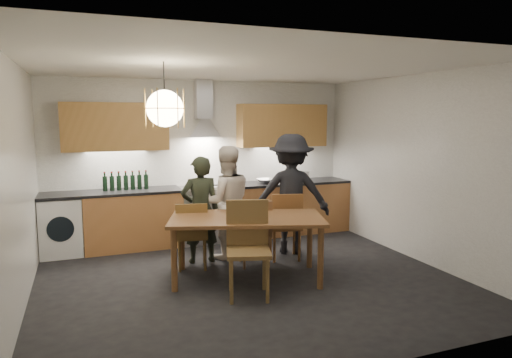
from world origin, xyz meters
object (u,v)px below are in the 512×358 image
object	(u,v)px
chair_front	(248,241)
mixing_bowl	(266,181)
person_left	(200,210)
person_mid	(226,202)
dining_table	(247,224)
chair_back_left	(192,231)
person_right	(291,194)
stock_pot	(303,177)
wine_bottles	(126,181)

from	to	relation	value
chair_front	mixing_bowl	size ratio (longest dim) A/B	3.45
person_left	person_mid	xyz separation A→B (m)	(0.40, 0.07, 0.06)
dining_table	mixing_bowl	size ratio (longest dim) A/B	6.66
chair_back_left	person_right	size ratio (longest dim) A/B	0.51
chair_front	mixing_bowl	bearing A→B (deg)	79.76
person_left	stock_pot	world-z (taller)	person_left
person_left	wine_bottles	world-z (taller)	person_left
person_left	stock_pot	distance (m)	2.33
person_mid	dining_table	bearing A→B (deg)	91.44
person_mid	wine_bottles	world-z (taller)	person_mid
stock_pot	wine_bottles	xyz separation A→B (m)	(-2.96, 0.10, 0.06)
mixing_bowl	chair_front	bearing A→B (deg)	-116.69
chair_front	person_left	distance (m)	1.34
chair_front	mixing_bowl	world-z (taller)	chair_front
dining_table	person_right	bearing A→B (deg)	58.13
chair_back_left	dining_table	bearing A→B (deg)	146.51
person_left	person_right	bearing A→B (deg)	-179.56
dining_table	person_right	world-z (taller)	person_right
chair_front	wine_bottles	distance (m)	2.71
person_left	mixing_bowl	xyz separation A→B (m)	(1.38, 1.00, 0.20)
person_mid	person_left	bearing A→B (deg)	13.54
chair_back_left	person_mid	world-z (taller)	person_mid
chair_front	mixing_bowl	distance (m)	2.61
stock_pot	person_left	bearing A→B (deg)	-153.99
person_right	wine_bottles	bearing A→B (deg)	-4.29
mixing_bowl	person_mid	bearing A→B (deg)	-137.02
chair_back_left	stock_pot	xyz separation A→B (m)	(2.27, 1.29, 0.46)
dining_table	mixing_bowl	bearing A→B (deg)	79.50
person_mid	person_right	bearing A→B (deg)	176.88
person_right	mixing_bowl	bearing A→B (deg)	-68.44
chair_back_left	wine_bottles	world-z (taller)	wine_bottles
dining_table	person_right	size ratio (longest dim) A/B	1.17
dining_table	wine_bottles	size ratio (longest dim) A/B	3.05
person_mid	stock_pot	xyz separation A→B (m)	(1.68, 0.94, 0.18)
person_mid	mixing_bowl	distance (m)	1.36
dining_table	stock_pot	bearing A→B (deg)	65.76
chair_front	stock_pot	bearing A→B (deg)	67.90
dining_table	stock_pot	xyz separation A→B (m)	(1.71, 1.88, 0.28)
mixing_bowl	stock_pot	size ratio (longest dim) A/B	1.39
person_mid	stock_pot	distance (m)	1.94
person_right	stock_pot	bearing A→B (deg)	-101.86
person_right	stock_pot	distance (m)	1.27
dining_table	person_right	xyz separation A→B (m)	(0.99, 0.83, 0.18)
person_left	person_right	world-z (taller)	person_right
person_mid	mixing_bowl	world-z (taller)	person_mid
person_left	chair_front	bearing A→B (deg)	101.04
chair_back_left	person_left	world-z (taller)	person_left
chair_front	dining_table	bearing A→B (deg)	88.06
chair_front	stock_pot	xyz separation A→B (m)	(1.86, 2.33, 0.37)
chair_back_left	chair_front	distance (m)	1.12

